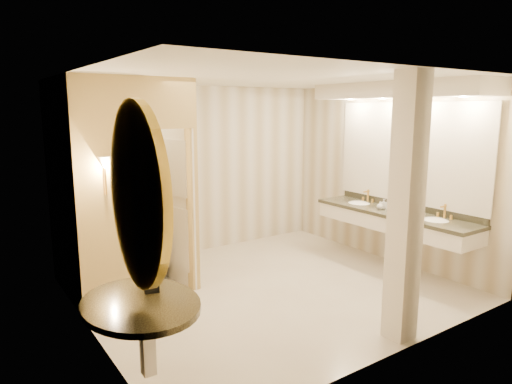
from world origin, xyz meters
TOP-DOWN VIEW (x-y plane):
  - floor at (0.00, 0.00)m, footprint 4.50×4.50m
  - ceiling at (0.00, 0.00)m, footprint 4.50×4.50m
  - wall_back at (0.00, 2.00)m, footprint 4.50×0.02m
  - wall_front at (0.00, -2.00)m, footprint 4.50×0.02m
  - wall_left at (-2.25, 0.00)m, footprint 0.02×4.00m
  - wall_right at (2.25, 0.00)m, footprint 0.02×4.00m
  - toilet_closet at (-1.11, 0.97)m, footprint 1.50×1.55m
  - wall_sconce at (-1.93, 0.43)m, footprint 0.14×0.14m
  - vanity at (1.98, -0.40)m, footprint 0.75×2.70m
  - console_shelf at (-2.21, -1.37)m, footprint 1.09×1.09m
  - pillar at (0.35, -1.80)m, footprint 0.26×0.26m
  - tissue_box at (-2.08, -1.22)m, footprint 0.15×0.15m
  - toilet at (-1.10, 1.30)m, footprint 0.52×0.73m
  - soap_bottle_a at (1.96, -0.19)m, footprint 0.07×0.07m
  - soap_bottle_b at (1.87, -0.21)m, footprint 0.10×0.10m
  - soap_bottle_c at (1.92, -0.34)m, footprint 0.10×0.10m

SIDE VIEW (x-z plane):
  - floor at x=0.00m, z-range 0.00..0.00m
  - toilet at x=-1.10m, z-range 0.00..0.67m
  - soap_bottle_b at x=1.87m, z-range 0.88..0.99m
  - tissue_box at x=-2.08m, z-range 0.88..0.99m
  - soap_bottle_a at x=1.96m, z-range 0.88..1.01m
  - soap_bottle_c at x=1.92m, z-range 0.88..1.09m
  - console_shelf at x=-2.21m, z-range 0.35..2.35m
  - wall_back at x=0.00m, z-range 0.00..2.70m
  - wall_front at x=0.00m, z-range 0.00..2.70m
  - wall_left at x=-2.25m, z-range 0.00..2.70m
  - wall_right at x=2.25m, z-range 0.00..2.70m
  - pillar at x=0.35m, z-range 0.00..2.70m
  - toilet_closet at x=-1.11m, z-range 0.04..2.74m
  - vanity at x=1.98m, z-range 0.58..2.67m
  - wall_sconce at x=-1.93m, z-range 1.52..1.94m
  - ceiling at x=0.00m, z-range 2.70..2.70m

